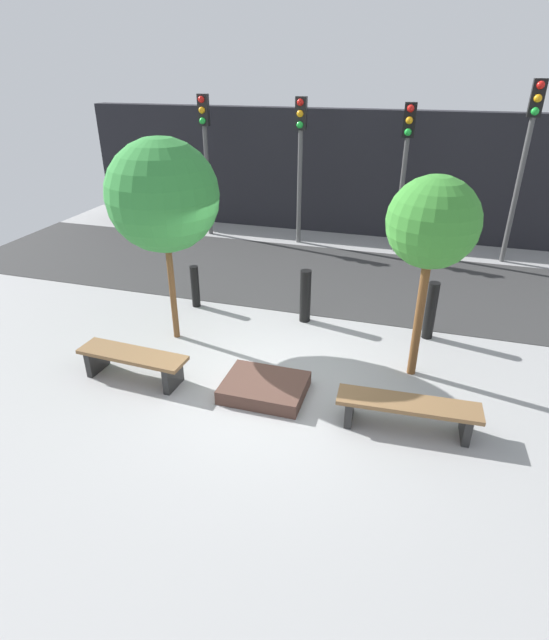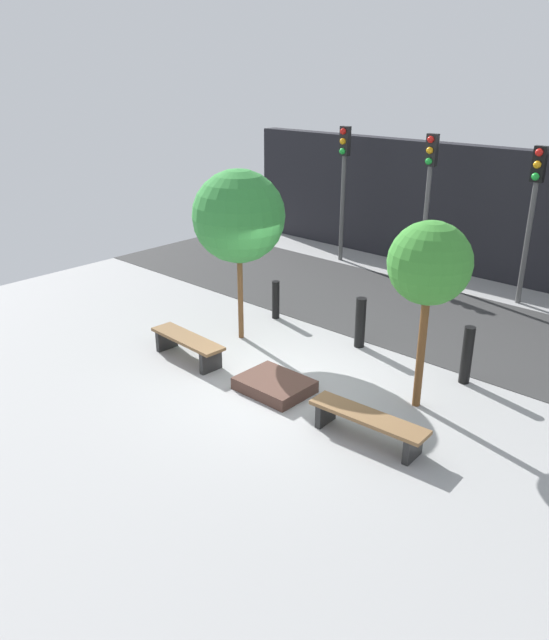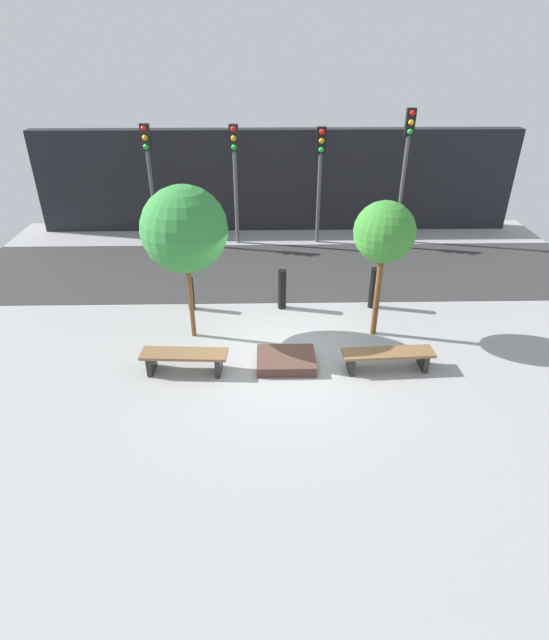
% 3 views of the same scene
% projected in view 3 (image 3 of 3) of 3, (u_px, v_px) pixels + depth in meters
% --- Properties ---
extents(ground_plane, '(18.00, 18.00, 0.00)m').
position_uv_depth(ground_plane, '(286.00, 359.00, 10.68)').
color(ground_plane, '#999999').
extents(road_strip, '(18.00, 4.09, 0.01)m').
position_uv_depth(road_strip, '(279.00, 270.00, 14.67)').
color(road_strip, '#333333').
rests_on(road_strip, ground).
extents(building_facade, '(16.20, 0.50, 3.37)m').
position_uv_depth(building_facade, '(276.00, 181.00, 17.07)').
color(building_facade, black).
rests_on(building_facade, ground).
extents(bench_left, '(1.77, 0.55, 0.46)m').
position_uv_depth(bench_left, '(185.00, 358.00, 10.12)').
color(bench_left, black).
rests_on(bench_left, ground).
extents(bench_right, '(1.90, 0.53, 0.43)m').
position_uv_depth(bench_right, '(388.00, 356.00, 10.20)').
color(bench_right, black).
rests_on(bench_right, ground).
extents(planter_bed, '(1.21, 0.94, 0.22)m').
position_uv_depth(planter_bed, '(286.00, 360.00, 10.44)').
color(planter_bed, '#4E342B').
rests_on(planter_bed, ground).
extents(tree_behind_left_bench, '(1.81, 1.81, 3.46)m').
position_uv_depth(tree_behind_left_bench, '(184.00, 230.00, 10.26)').
color(tree_behind_left_bench, brown).
rests_on(tree_behind_left_bench, ground).
extents(tree_behind_right_bench, '(1.30, 1.30, 3.12)m').
position_uv_depth(tree_behind_right_bench, '(384.00, 233.00, 10.38)').
color(tree_behind_right_bench, brown).
rests_on(tree_behind_right_bench, ground).
extents(bollard_far_left, '(0.17, 0.17, 0.86)m').
position_uv_depth(bollard_far_left, '(191.00, 293.00, 12.42)').
color(bollard_far_left, black).
rests_on(bollard_far_left, ground).
extents(bollard_left, '(0.21, 0.21, 1.03)m').
position_uv_depth(bollard_left, '(282.00, 289.00, 12.42)').
color(bollard_left, black).
rests_on(bollard_left, ground).
extents(bollard_center, '(0.19, 0.19, 1.07)m').
position_uv_depth(bollard_center, '(373.00, 288.00, 12.45)').
color(bollard_center, black).
rests_on(bollard_center, ground).
extents(traffic_light_west, '(0.28, 0.27, 3.75)m').
position_uv_depth(traffic_light_west, '(149.00, 164.00, 15.34)').
color(traffic_light_west, '#4E4E4E').
rests_on(traffic_light_west, ground).
extents(traffic_light_mid_west, '(0.28, 0.27, 3.72)m').
position_uv_depth(traffic_light_mid_west, '(235.00, 164.00, 15.39)').
color(traffic_light_mid_west, '#575757').
rests_on(traffic_light_mid_west, ground).
extents(traffic_light_mid_east, '(0.28, 0.27, 3.64)m').
position_uv_depth(traffic_light_mid_east, '(320.00, 165.00, 15.47)').
color(traffic_light_mid_east, '#4D4D4D').
rests_on(traffic_light_mid_east, ground).
extents(traffic_light_east, '(0.28, 0.27, 4.16)m').
position_uv_depth(traffic_light_east, '(406.00, 154.00, 15.35)').
color(traffic_light_east, '#505050').
rests_on(traffic_light_east, ground).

